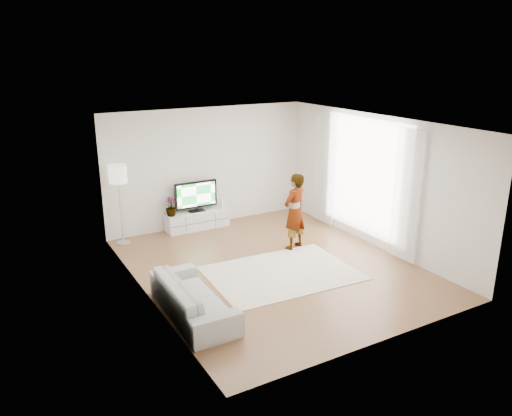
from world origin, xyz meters
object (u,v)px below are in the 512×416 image
television (196,195)px  player (295,211)px  sofa (193,297)px  media_console (197,220)px  floor_lamp (118,178)px  rug (282,273)px

television → player: size_ratio=0.64×
television → sofa: bearing=-113.9°
media_console → television: size_ratio=1.45×
player → floor_lamp: size_ratio=0.93×
television → player: player is taller
television → floor_lamp: 1.91m
rug → floor_lamp: bearing=125.7°
rug → floor_lamp: 4.02m
media_console → sofa: size_ratio=0.73×
player → media_console: bearing=-77.2°
television → rug: bearing=-82.8°
rug → floor_lamp: (-2.18, 3.04, 1.47)m
media_console → floor_lamp: bearing=-177.9°
television → sofa: (-1.65, -3.71, -0.51)m
media_console → player: (1.30, -2.15, 0.61)m
player → floor_lamp: 3.79m
player → sofa: (-2.95, -1.54, -0.52)m
player → floor_lamp: bearing=-52.4°
media_console → rug: size_ratio=0.55×
media_console → sofa: sofa is taller
media_console → rug: media_console is taller
television → floor_lamp: floor_lamp is taller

